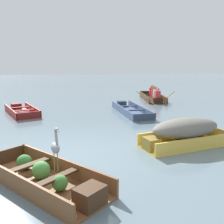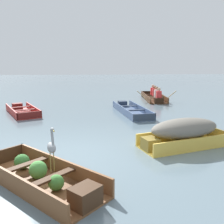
{
  "view_description": "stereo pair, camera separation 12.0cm",
  "coord_description": "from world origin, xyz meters",
  "px_view_note": "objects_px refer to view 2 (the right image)",
  "views": [
    {
      "loc": [
        0.44,
        -5.97,
        2.3
      ],
      "look_at": [
        1.42,
        3.66,
        0.35
      ],
      "focal_mm": 40.0,
      "sensor_mm": 36.0,
      "label": 1
    },
    {
      "loc": [
        0.56,
        -5.98,
        2.3
      ],
      "look_at": [
        1.42,
        3.66,
        0.35
      ],
      "focal_mm": 40.0,
      "sensor_mm": 36.0,
      "label": 2
    }
  ],
  "objects_px": {
    "heron_on_dinghy": "(52,146)",
    "skiff_slate_blue_mid_moored": "(131,110)",
    "skiff_yellow_far_moored": "(184,131)",
    "rowboat_dark_varnish_with_crew": "(154,97)",
    "dinghy_wooden_brown_foreground": "(42,177)",
    "skiff_red_outer_moored": "(22,111)"
  },
  "relations": [
    {
      "from": "dinghy_wooden_brown_foreground",
      "to": "heron_on_dinghy",
      "type": "xyz_separation_m",
      "value": [
        0.27,
        -0.32,
        0.72
      ]
    },
    {
      "from": "skiff_slate_blue_mid_moored",
      "to": "skiff_yellow_far_moored",
      "type": "height_order",
      "value": "skiff_yellow_far_moored"
    },
    {
      "from": "skiff_yellow_far_moored",
      "to": "dinghy_wooden_brown_foreground",
      "type": "bearing_deg",
      "value": -151.69
    },
    {
      "from": "skiff_yellow_far_moored",
      "to": "skiff_red_outer_moored",
      "type": "distance_m",
      "value": 7.63
    },
    {
      "from": "rowboat_dark_varnish_with_crew",
      "to": "heron_on_dinghy",
      "type": "xyz_separation_m",
      "value": [
        -4.59,
        -10.57,
        0.64
      ]
    },
    {
      "from": "rowboat_dark_varnish_with_crew",
      "to": "skiff_red_outer_moored",
      "type": "bearing_deg",
      "value": -155.02
    },
    {
      "from": "dinghy_wooden_brown_foreground",
      "to": "rowboat_dark_varnish_with_crew",
      "type": "relative_size",
      "value": 0.77
    },
    {
      "from": "skiff_yellow_far_moored",
      "to": "heron_on_dinghy",
      "type": "bearing_deg",
      "value": -145.72
    },
    {
      "from": "skiff_slate_blue_mid_moored",
      "to": "skiff_yellow_far_moored",
      "type": "bearing_deg",
      "value": -81.74
    },
    {
      "from": "dinghy_wooden_brown_foreground",
      "to": "rowboat_dark_varnish_with_crew",
      "type": "xyz_separation_m",
      "value": [
        4.86,
        10.25,
        0.07
      ]
    },
    {
      "from": "skiff_slate_blue_mid_moored",
      "to": "skiff_red_outer_moored",
      "type": "relative_size",
      "value": 1.24
    },
    {
      "from": "skiff_yellow_far_moored",
      "to": "rowboat_dark_varnish_with_crew",
      "type": "distance_m",
      "value": 8.48
    },
    {
      "from": "skiff_slate_blue_mid_moored",
      "to": "dinghy_wooden_brown_foreground",
      "type": "bearing_deg",
      "value": -112.77
    },
    {
      "from": "skiff_red_outer_moored",
      "to": "heron_on_dinghy",
      "type": "distance_m",
      "value": 7.73
    },
    {
      "from": "rowboat_dark_varnish_with_crew",
      "to": "heron_on_dinghy",
      "type": "height_order",
      "value": "heron_on_dinghy"
    },
    {
      "from": "skiff_yellow_far_moored",
      "to": "heron_on_dinghy",
      "type": "distance_m",
      "value": 3.94
    },
    {
      "from": "dinghy_wooden_brown_foreground",
      "to": "skiff_slate_blue_mid_moored",
      "type": "height_order",
      "value": "dinghy_wooden_brown_foreground"
    },
    {
      "from": "rowboat_dark_varnish_with_crew",
      "to": "dinghy_wooden_brown_foreground",
      "type": "bearing_deg",
      "value": -115.35
    },
    {
      "from": "heron_on_dinghy",
      "to": "skiff_slate_blue_mid_moored",
      "type": "bearing_deg",
      "value": 70.07
    },
    {
      "from": "skiff_slate_blue_mid_moored",
      "to": "heron_on_dinghy",
      "type": "xyz_separation_m",
      "value": [
        -2.54,
        -7.0,
        0.76
      ]
    },
    {
      "from": "skiff_red_outer_moored",
      "to": "rowboat_dark_varnish_with_crew",
      "type": "relative_size",
      "value": 0.81
    },
    {
      "from": "skiff_yellow_far_moored",
      "to": "skiff_red_outer_moored",
      "type": "height_order",
      "value": "skiff_yellow_far_moored"
    }
  ]
}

